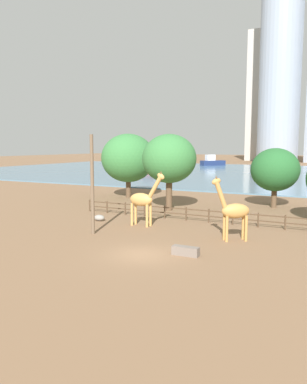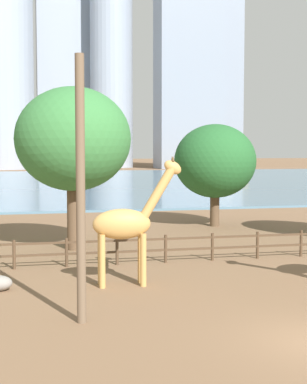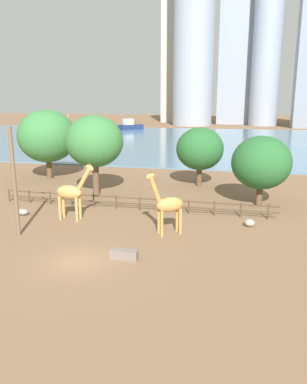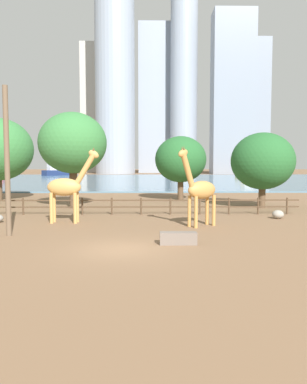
% 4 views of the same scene
% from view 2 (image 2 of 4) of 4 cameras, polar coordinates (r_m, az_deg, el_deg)
% --- Properties ---
extents(ground_plane, '(400.00, 400.00, 0.00)m').
position_cam_2_polar(ground_plane, '(94.69, -7.94, 1.01)').
color(ground_plane, brown).
extents(harbor_water, '(180.00, 86.00, 0.20)m').
position_cam_2_polar(harbor_water, '(91.70, -7.77, 0.97)').
color(harbor_water, slate).
rests_on(harbor_water, ground).
extents(giraffe_companion, '(3.59, 0.99, 5.01)m').
position_cam_2_polar(giraffe_companion, '(22.69, -2.57, -3.09)').
color(giraffe_companion, tan).
rests_on(giraffe_companion, ground).
extents(utility_pole, '(0.28, 0.28, 8.10)m').
position_cam_2_polar(utility_pole, '(17.74, -7.09, 0.18)').
color(utility_pole, brown).
rests_on(utility_pole, ground).
extents(enclosure_fence, '(26.12, 0.14, 1.30)m').
position_cam_2_polar(enclosure_fence, '(27.75, 3.99, -5.16)').
color(enclosure_fence, '#4C3826').
rests_on(enclosure_fence, ground).
extents(tree_center_broad, '(5.55, 5.55, 6.94)m').
position_cam_2_polar(tree_center_broad, '(40.04, 5.99, 2.98)').
color(tree_center_broad, brown).
rests_on(tree_center_broad, ground).
extents(tree_left_small, '(6.00, 6.00, 8.49)m').
position_cam_2_polar(tree_left_small, '(30.79, -7.81, 5.06)').
color(tree_left_small, brown).
rests_on(tree_left_small, ground).
extents(boat_sailboat, '(9.42, 6.15, 7.98)m').
position_cam_2_polar(boat_sailboat, '(119.94, 7.07, 2.43)').
color(boat_sailboat, gold).
rests_on(boat_sailboat, harbor_water).
extents(skyline_block_central, '(16.73, 9.83, 64.77)m').
position_cam_2_polar(skyline_block_central, '(158.86, 3.40, 14.07)').
color(skyline_block_central, gray).
rests_on(skyline_block_central, ground).
extents(skyline_block_left, '(14.50, 9.65, 56.01)m').
position_cam_2_polar(skyline_block_left, '(167.70, 5.81, 12.02)').
color(skyline_block_left, gray).
rests_on(skyline_block_left, ground).
extents(skyline_block_right, '(16.25, 8.65, 66.77)m').
position_cam_2_polar(skyline_block_right, '(173.02, -8.52, 13.56)').
color(skyline_block_right, '#939EAD').
rests_on(skyline_block_right, ground).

